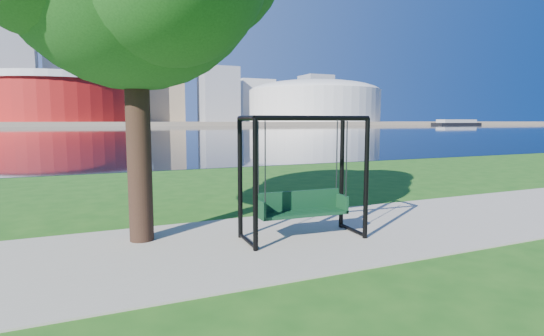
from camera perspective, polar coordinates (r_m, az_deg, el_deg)
ground at (r=8.75m, az=1.21°, el=-8.69°), size 900.00×900.00×0.00m
path at (r=8.31m, az=2.70°, el=-9.39°), size 120.00×4.00×0.03m
river at (r=109.72m, az=-22.29°, el=4.66°), size 900.00×180.00×0.02m
far_bank at (r=313.66m, az=-23.57°, el=5.55°), size 900.00×228.00×2.00m
stadium at (r=243.02m, az=-25.89°, el=8.50°), size 83.00×83.00×32.00m
arena at (r=279.78m, az=5.69°, el=9.06°), size 84.00×84.00×26.56m
skyline at (r=328.76m, az=-24.62°, el=11.61°), size 392.00×66.00×96.50m
swing at (r=8.10m, az=4.10°, el=-1.66°), size 2.36×1.12×2.36m
barge at (r=286.57m, az=23.57°, el=5.63°), size 33.36×9.08×3.33m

